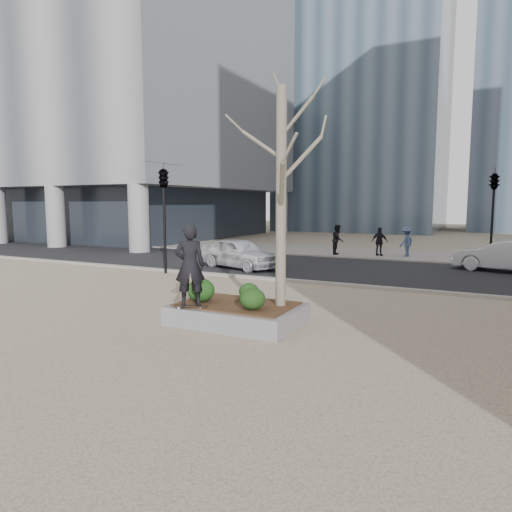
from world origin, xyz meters
The scene contains 19 objects.
ground centered at (0.00, 0.00, 0.00)m, with size 120.00×120.00×0.00m, color tan.
street centered at (0.00, 10.00, 0.01)m, with size 60.00×8.00×0.02m, color black.
far_sidewalk centered at (0.00, 17.00, 0.01)m, with size 60.00×6.00×0.02m, color gray.
planter centered at (1.00, 0.00, 0.23)m, with size 3.00×2.00×0.45m, color gray.
planter_mulch centered at (1.00, 0.00, 0.47)m, with size 2.70×1.70×0.04m, color #382314.
sycamore_tree centered at (2.00, 0.30, 3.79)m, with size 2.80×2.80×6.60m, color gray, non-canonical shape.
shrub_left centered at (0.13, -0.24, 0.78)m, with size 0.67×0.67×0.57m, color #1B3D13.
shrub_middle centered at (1.08, 0.46, 0.70)m, with size 0.50×0.50×0.43m, color #143410.
shrub_right centered at (1.63, -0.41, 0.74)m, with size 0.59×0.59×0.50m, color #163E13.
skateboard centered at (0.23, -0.84, 0.49)m, with size 0.78×0.20×0.07m, color black, non-canonical shape.
skateboarder centered at (0.23, -0.84, 1.46)m, with size 0.68×0.45×1.88m, color black.
police_car centered at (-3.45, 8.18, 0.69)m, with size 1.58×3.93×1.34m, color white.
car_silver centered at (7.09, 12.19, 0.70)m, with size 1.43×4.11×1.36m, color #A3A6AB.
pedestrian_a centered at (-1.12, 15.40, 0.86)m, with size 0.81×0.63×1.67m, color black.
pedestrian_b centered at (2.45, 16.16, 0.82)m, with size 1.03×0.59×1.59m, color #435278.
pedestrian_c centered at (1.12, 15.79, 0.80)m, with size 0.91×0.38×1.56m, color black.
traffic_light_near centered at (-5.50, 5.60, 2.25)m, with size 0.60×2.48×4.50m, color black, non-canonical shape.
traffic_light_far centered at (6.50, 14.60, 2.25)m, with size 0.60×2.48×4.50m, color black, non-canonical shape.
building_glass_a centered at (-6.00, 42.00, 22.50)m, with size 16.00×16.00×45.00m, color slate.
Camera 1 is at (6.23, -9.38, 2.87)m, focal length 32.00 mm.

